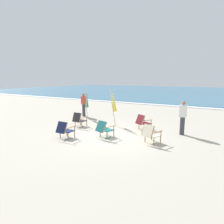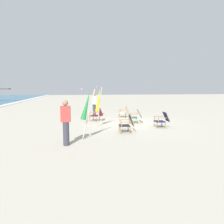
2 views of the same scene
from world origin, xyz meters
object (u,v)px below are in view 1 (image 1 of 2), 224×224
beach_chair_front_left (65,129)px  beach_chair_back_left (143,122)px  person_by_waterline (183,117)px  umbrella_furled_yellow (114,102)px  umbrella_furled_green (87,99)px  beach_chair_front_right (151,133)px  person_near_chairs (84,104)px  beach_chair_mid_center (104,128)px  beach_chair_back_right (79,119)px

beach_chair_front_left → beach_chair_back_left: beach_chair_back_left is taller
person_by_waterline → beach_chair_front_left: bearing=-143.1°
beach_chair_back_left → umbrella_furled_yellow: size_ratio=0.43×
umbrella_furled_yellow → umbrella_furled_green: (-2.36, 0.64, -0.05)m
beach_chair_front_right → umbrella_furled_green: umbrella_furled_green is taller
umbrella_furled_yellow → person_near_chairs: (-3.20, 1.39, -0.54)m
umbrella_furled_yellow → umbrella_furled_green: umbrella_furled_yellow is taller
beach_chair_back_left → beach_chair_front_left: bearing=-126.8°
umbrella_furled_green → beach_chair_front_right: bearing=-26.3°
person_by_waterline → beach_chair_mid_center: bearing=-142.9°
beach_chair_front_left → person_by_waterline: bearing=36.9°
beach_chair_back_left → person_by_waterline: size_ratio=0.55×
beach_chair_front_left → person_near_chairs: person_near_chairs is taller
umbrella_furled_yellow → person_by_waterline: umbrella_furled_yellow is taller
umbrella_furled_green → beach_chair_back_right: bearing=-65.1°
beach_chair_back_left → umbrella_furled_yellow: (-1.77, 0.01, 0.95)m
beach_chair_back_left → umbrella_furled_yellow: 2.01m
umbrella_furled_yellow → person_by_waterline: bearing=0.8°
umbrella_furled_yellow → beach_chair_back_right: bearing=-140.6°
beach_chair_mid_center → person_by_waterline: (2.98, 2.25, 0.42)m
beach_chair_mid_center → beach_chair_front_left: (-1.42, -1.05, 0.00)m
umbrella_furled_yellow → person_near_chairs: 3.53m
beach_chair_back_right → person_by_waterline: 5.40m
beach_chair_mid_center → beach_chair_front_right: size_ratio=1.03×
beach_chair_mid_center → beach_chair_front_left: 1.76m
beach_chair_front_right → beach_chair_back_right: (-4.36, 0.72, 0.00)m
beach_chair_mid_center → umbrella_furled_green: umbrella_furled_green is taller
beach_chair_mid_center → beach_chair_back_right: 2.46m
beach_chair_front_right → umbrella_furled_yellow: umbrella_furled_yellow is taller
beach_chair_front_left → person_near_chairs: bearing=118.8°
person_by_waterline → beach_chair_back_right: bearing=-166.2°
beach_chair_front_left → person_near_chairs: size_ratio=0.49×
beach_chair_back_right → umbrella_furled_green: umbrella_furled_green is taller
beach_chair_front_right → person_near_chairs: bearing=151.2°
umbrella_furled_green → person_by_waterline: (6.10, -0.59, -0.49)m
beach_chair_mid_center → beach_chair_front_right: bearing=6.9°
beach_chair_front_left → person_by_waterline: size_ratio=0.49×
beach_chair_front_left → umbrella_furled_green: bearing=113.7°
beach_chair_mid_center → umbrella_furled_green: (-3.12, 2.84, 0.91)m
beach_chair_back_left → beach_chair_back_right: beach_chair_back_right is taller
person_near_chairs → beach_chair_front_left: bearing=-61.2°
umbrella_furled_green → person_near_chairs: bearing=138.3°
beach_chair_front_right → umbrella_furled_yellow: (-2.87, 1.95, 0.95)m
beach_chair_back_right → beach_chair_front_left: bearing=-67.4°
person_by_waterline → umbrella_furled_yellow: bearing=-179.2°
beach_chair_back_left → beach_chair_back_right: (-3.26, -1.21, 0.00)m
beach_chair_front_right → beach_chair_back_right: 4.42m
beach_chair_front_left → person_near_chairs: (-2.55, 4.64, 0.41)m
beach_chair_front_left → beach_chair_front_right: bearing=20.3°
beach_chair_front_left → beach_chair_front_right: 3.75m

